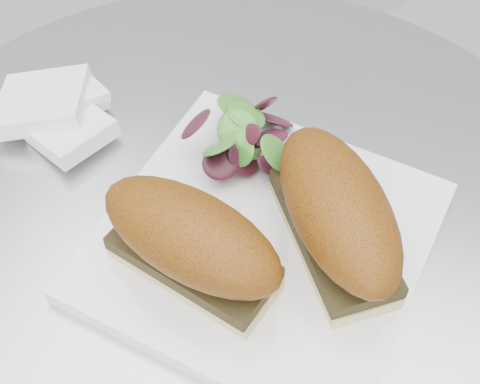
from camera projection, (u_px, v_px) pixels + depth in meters
The scene contains 6 objects.
table at pixel (231, 350), 0.77m from camera, with size 0.70×0.70×0.73m.
plate at pixel (263, 240), 0.56m from camera, with size 0.26×0.26×0.02m, color white.
sandwich_left at pixel (191, 242), 0.50m from camera, with size 0.17×0.11×0.08m.
sandwich_right at pixel (337, 214), 0.52m from camera, with size 0.16×0.18×0.08m.
salad at pixel (249, 139), 0.59m from camera, with size 0.10×0.10×0.05m, color green, non-canonical shape.
napkin at pixel (58, 122), 0.65m from camera, with size 0.11×0.11×0.02m, color white, non-canonical shape.
Camera 1 is at (0.12, -0.31, 1.21)m, focal length 50.00 mm.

